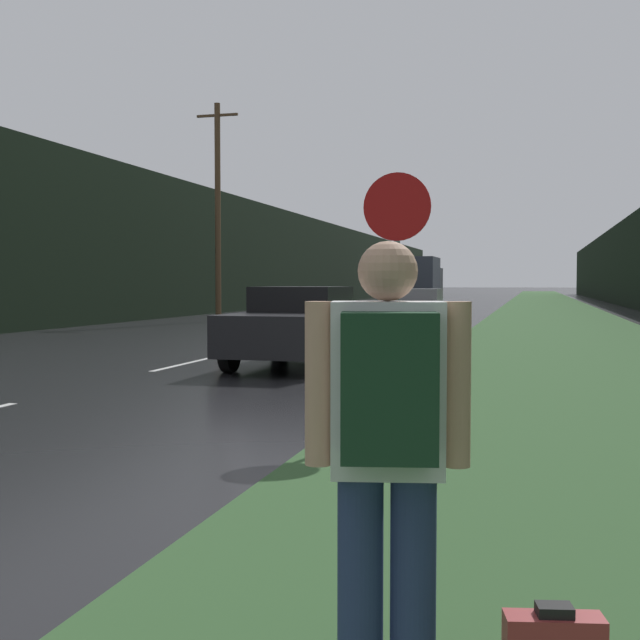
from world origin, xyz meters
name	(u,v)px	position (x,y,z in m)	size (l,w,h in m)	color
grass_verge	(552,315)	(7.60, 40.00, 0.01)	(6.00, 240.00, 0.02)	#33562D
lane_stripe_c	(186,363)	(0.00, 13.65, 0.00)	(0.12, 3.00, 0.01)	silver
lane_stripe_d	(289,340)	(0.00, 20.65, 0.00)	(0.12, 3.00, 0.01)	silver
lane_stripe_e	(345,327)	(0.00, 27.65, 0.00)	(0.12, 3.00, 0.01)	silver
treeline_far_side	(267,258)	(-10.60, 50.00, 3.28)	(2.00, 140.00, 6.56)	black
utility_pole_far	(218,210)	(-6.08, 30.27, 4.67)	(1.80, 0.24, 9.07)	#4C3823
stop_sign	(397,268)	(5.26, 7.62, 1.77)	(0.74, 0.07, 2.81)	slate
hitchhiker_with_backpack	(387,446)	(6.20, 1.80, 1.01)	(0.60, 0.48, 1.77)	navy
car_passing_near	(300,325)	(2.30, 13.92, 0.79)	(1.96, 4.73, 1.54)	black
car_passing_far	(420,306)	(2.30, 30.91, 0.70)	(1.96, 4.68, 1.38)	#9E9EA3
car_oncoming	(400,296)	(-2.30, 54.05, 0.72)	(1.85, 4.48, 1.39)	#9E9EA3
delivery_truck	(424,279)	(-2.30, 66.84, 1.95)	(2.50, 7.94, 3.76)	black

